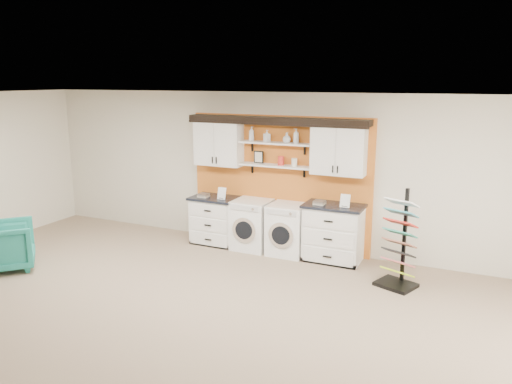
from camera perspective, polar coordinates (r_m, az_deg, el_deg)
The scene contains 22 objects.
floor at distance 6.15m, azimuth -12.25°, elevation -16.93°, with size 10.00×10.00×0.00m, color gray.
ceiling at distance 5.36m, azimuth -13.67°, elevation 10.09°, with size 10.00×10.00×0.00m, color white.
wall_back at distance 9.00m, azimuth 2.74°, elevation 2.40°, with size 10.00×10.00×0.00m, color beige.
accent_panel at distance 9.01m, azimuth 2.64°, elevation 1.11°, with size 3.40×0.07×2.40m, color #C96922.
upper_cabinet_left at distance 9.23m, azimuth -4.27°, elevation 5.65°, with size 0.90×0.35×0.84m.
upper_cabinet_right at distance 8.37m, azimuth 9.44°, elevation 4.79°, with size 0.90×0.35×0.84m.
shelf_lower at distance 8.80m, azimuth 2.25°, elevation 3.02°, with size 1.32×0.28×0.03m, color white.
shelf_upper at distance 8.74m, azimuth 2.28°, elevation 5.61°, with size 1.32×0.28×0.03m, color white.
crown_molding at distance 8.71m, azimuth 2.33°, elevation 8.21°, with size 3.30×0.41×0.13m.
picture_frame at distance 8.96m, azimuth 0.31°, elevation 4.02°, with size 0.18×0.02×0.22m.
canister_red at distance 8.74m, azimuth 2.87°, elevation 3.59°, with size 0.11×0.11×0.16m, color red.
canister_cream at distance 8.66m, azimuth 4.40°, elevation 3.40°, with size 0.10×0.10×0.14m, color silver.
base_cabinet_left at distance 9.38m, azimuth -4.57°, elevation -3.20°, with size 0.90×0.66×0.89m.
base_cabinet_right at distance 8.53m, azimuth 8.82°, elevation -4.63°, with size 1.00×0.66×0.98m.
washer at distance 9.05m, azimuth -0.44°, elevation -3.72°, with size 0.64×0.71×0.90m.
dryer at distance 8.79m, azimuth 3.69°, elevation -4.26°, with size 0.64×0.71×0.90m.
sample_rack at distance 7.70m, azimuth 15.97°, elevation -6.93°, with size 0.66×0.61×1.47m.
armchair at distance 9.06m, azimuth -26.67°, elevation -5.52°, with size 0.83×0.85×0.77m, color #1C7E71.
soap_bottle_a at distance 8.91m, azimuth -0.52°, elevation 6.68°, with size 0.10×0.10×0.26m, color silver.
soap_bottle_b at distance 8.79m, azimuth 1.25°, elevation 6.44°, with size 0.09×0.10×0.21m, color silver.
soap_bottle_c at distance 8.65m, azimuth 3.53°, elevation 6.22°, with size 0.14×0.14×0.18m, color silver.
soap_bottle_d at distance 8.58m, azimuth 4.61°, elevation 6.41°, with size 0.10×0.10×0.26m, color silver.
Camera 1 is at (3.32, -4.21, 3.02)m, focal length 35.00 mm.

